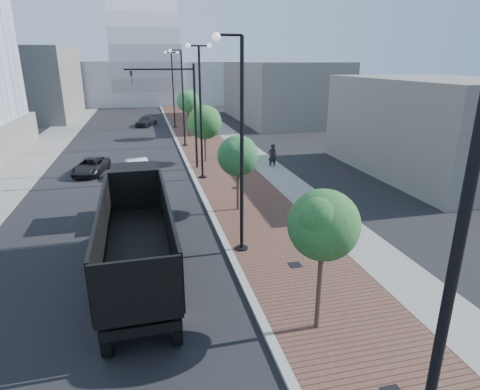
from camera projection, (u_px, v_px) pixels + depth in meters
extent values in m
cube|color=#4C2D23|center=(205.00, 135.00, 46.50)|extent=(7.00, 140.00, 0.12)
cube|color=slate|center=(228.00, 134.00, 47.10)|extent=(2.40, 140.00, 0.13)
cube|color=gray|center=(174.00, 136.00, 45.73)|extent=(0.30, 140.00, 0.14)
cube|color=slate|center=(51.00, 141.00, 42.86)|extent=(4.00, 140.00, 0.12)
cube|color=black|center=(136.00, 190.00, 21.51)|extent=(2.44, 2.53, 2.50)
cube|color=black|center=(137.00, 196.00, 23.14)|extent=(2.31, 0.51, 1.25)
cube|color=black|center=(137.00, 210.00, 20.33)|extent=(2.41, 0.80, 0.48)
cube|color=black|center=(139.00, 260.00, 15.27)|extent=(2.44, 8.87, 0.34)
cube|color=black|center=(138.00, 251.00, 15.15)|extent=(2.53, 8.87, 0.12)
cube|color=black|center=(102.00, 230.00, 14.56)|extent=(0.25, 8.83, 1.92)
cube|color=black|center=(169.00, 224.00, 15.13)|extent=(0.25, 8.83, 1.92)
cube|color=black|center=(138.00, 292.00, 10.67)|extent=(2.40, 0.15, 1.92)
cube|color=black|center=(135.00, 191.00, 19.02)|extent=(2.40, 0.15, 1.92)
cylinder|color=black|center=(118.00, 215.00, 21.07)|extent=(0.30, 1.06, 1.06)
cylinder|color=silver|center=(118.00, 215.00, 21.07)|extent=(0.34, 0.58, 0.58)
cylinder|color=black|center=(157.00, 211.00, 21.54)|extent=(0.30, 1.06, 1.06)
cylinder|color=silver|center=(157.00, 211.00, 21.54)|extent=(0.34, 0.58, 0.58)
cylinder|color=black|center=(119.00, 205.00, 22.54)|extent=(0.30, 1.06, 1.06)
cylinder|color=silver|center=(119.00, 205.00, 22.54)|extent=(0.34, 0.58, 0.58)
cylinder|color=black|center=(155.00, 202.00, 23.01)|extent=(0.30, 1.06, 1.06)
cylinder|color=silver|center=(155.00, 202.00, 23.01)|extent=(0.34, 0.58, 0.58)
cylinder|color=black|center=(107.00, 338.00, 11.70)|extent=(0.30, 1.06, 1.06)
cylinder|color=silver|center=(107.00, 338.00, 11.70)|extent=(0.34, 0.58, 0.58)
cylinder|color=black|center=(176.00, 327.00, 12.17)|extent=(0.30, 1.06, 1.06)
cylinder|color=silver|center=(176.00, 327.00, 12.17)|extent=(0.34, 0.58, 0.58)
cylinder|color=black|center=(109.00, 314.00, 12.80)|extent=(0.30, 1.06, 1.06)
cylinder|color=silver|center=(109.00, 314.00, 12.80)|extent=(0.34, 0.58, 0.58)
cylinder|color=black|center=(173.00, 305.00, 13.27)|extent=(0.30, 1.06, 1.06)
cylinder|color=silver|center=(173.00, 305.00, 13.27)|extent=(0.34, 0.58, 0.58)
cylinder|color=black|center=(116.00, 240.00, 18.13)|extent=(0.30, 1.06, 1.06)
cylinder|color=silver|center=(116.00, 240.00, 18.13)|extent=(0.34, 0.58, 0.58)
cylinder|color=black|center=(161.00, 235.00, 18.60)|extent=(0.30, 1.06, 1.06)
cylinder|color=silver|center=(161.00, 235.00, 18.60)|extent=(0.34, 0.58, 0.58)
cylinder|color=black|center=(117.00, 229.00, 19.23)|extent=(0.30, 1.06, 1.06)
cylinder|color=silver|center=(117.00, 229.00, 19.23)|extent=(0.34, 0.58, 0.58)
cylinder|color=black|center=(159.00, 225.00, 19.70)|extent=(0.30, 1.06, 1.06)
cylinder|color=silver|center=(159.00, 225.00, 19.70)|extent=(0.34, 0.58, 0.58)
imported|color=silver|center=(138.00, 169.00, 29.15)|extent=(2.09, 4.42, 1.40)
imported|color=black|center=(91.00, 166.00, 30.46)|extent=(2.84, 4.61, 1.19)
imported|color=black|center=(146.00, 121.00, 52.96)|extent=(3.24, 4.73, 1.27)
imported|color=black|center=(272.00, 156.00, 32.13)|extent=(0.72, 0.49, 1.93)
cylinder|color=black|center=(443.00, 327.00, 5.68)|extent=(0.16, 0.16, 9.00)
cylinder|color=black|center=(242.00, 249.00, 18.19)|extent=(0.56, 0.56, 0.20)
cylinder|color=black|center=(242.00, 151.00, 16.75)|extent=(0.16, 0.16, 9.00)
cylinder|color=black|center=(229.00, 35.00, 15.21)|extent=(1.00, 0.10, 0.10)
sphere|color=silver|center=(216.00, 37.00, 15.12)|extent=(0.32, 0.32, 0.32)
cylinder|color=black|center=(203.00, 178.00, 29.25)|extent=(0.56, 0.56, 0.20)
cylinder|color=black|center=(201.00, 115.00, 27.82)|extent=(0.16, 0.16, 9.00)
cylinder|color=black|center=(199.00, 46.00, 26.39)|extent=(1.40, 0.10, 0.10)
sphere|color=silver|center=(188.00, 46.00, 26.23)|extent=(0.32, 0.32, 0.32)
sphere|color=silver|center=(209.00, 46.00, 26.54)|extent=(0.32, 0.32, 0.32)
cylinder|color=black|center=(185.00, 146.00, 40.32)|extent=(0.56, 0.56, 0.20)
cylinder|color=black|center=(183.00, 99.00, 38.88)|extent=(0.16, 0.16, 9.00)
cylinder|color=black|center=(175.00, 50.00, 37.34)|extent=(1.00, 0.10, 0.10)
sphere|color=silver|center=(170.00, 51.00, 37.25)|extent=(0.32, 0.32, 0.32)
cylinder|color=black|center=(175.00, 127.00, 51.38)|extent=(0.56, 0.56, 0.20)
cylinder|color=black|center=(173.00, 91.00, 49.95)|extent=(0.16, 0.16, 9.00)
cylinder|color=black|center=(171.00, 52.00, 48.52)|extent=(1.40, 0.10, 0.10)
sphere|color=silver|center=(165.00, 52.00, 48.36)|extent=(0.32, 0.32, 0.32)
sphere|color=silver|center=(177.00, 52.00, 48.67)|extent=(0.32, 0.32, 0.32)
cylinder|color=black|center=(195.00, 118.00, 30.78)|extent=(0.18, 0.18, 8.00)
cylinder|color=black|center=(159.00, 69.00, 29.08)|extent=(5.00, 0.12, 0.12)
imported|color=black|center=(131.00, 78.00, 28.83)|extent=(0.16, 0.20, 1.00)
cylinder|color=#382619|center=(319.00, 283.00, 12.37)|extent=(0.16, 0.16, 3.39)
sphere|color=#1C521D|center=(324.00, 225.00, 11.75)|extent=(2.14, 2.14, 2.14)
sphere|color=#1C521D|center=(331.00, 227.00, 12.19)|extent=(1.49, 1.49, 1.49)
sphere|color=#1C521D|center=(319.00, 219.00, 11.30)|extent=(1.28, 1.28, 1.28)
cylinder|color=#382619|center=(238.00, 186.00, 22.57)|extent=(0.16, 0.16, 3.02)
sphere|color=#1B5022|center=(238.00, 156.00, 22.02)|extent=(2.26, 2.26, 2.26)
sphere|color=#1B5022|center=(244.00, 158.00, 22.45)|extent=(1.58, 1.58, 1.58)
sphere|color=#1B5022|center=(234.00, 152.00, 21.58)|extent=(1.36, 1.36, 1.36)
cylinder|color=#382619|center=(205.00, 144.00, 33.61)|extent=(0.16, 0.16, 3.16)
sphere|color=#1E591E|center=(205.00, 122.00, 33.04)|extent=(2.79, 2.79, 2.79)
sphere|color=#1E591E|center=(209.00, 124.00, 33.48)|extent=(1.95, 1.95, 1.95)
sphere|color=#1E591E|center=(201.00, 119.00, 32.60)|extent=(1.68, 1.68, 1.68)
cylinder|color=#382619|center=(189.00, 121.00, 44.59)|extent=(0.16, 0.16, 3.73)
sphere|color=#205D29|center=(188.00, 101.00, 43.91)|extent=(2.44, 2.44, 2.44)
sphere|color=#205D29|center=(191.00, 103.00, 44.36)|extent=(1.71, 1.71, 1.71)
sphere|color=#205D29|center=(185.00, 98.00, 43.45)|extent=(1.47, 1.47, 1.47)
cube|color=#A3A7AD|center=(146.00, 81.00, 85.53)|extent=(50.00, 28.00, 8.00)
cube|color=slate|center=(22.00, 84.00, 58.19)|extent=(14.00, 20.00, 10.00)
cube|color=slate|center=(280.00, 92.00, 57.23)|extent=(12.00, 22.00, 8.00)
cube|color=#66635C|center=(435.00, 126.00, 30.17)|extent=(10.00, 16.00, 7.00)
cube|color=black|center=(295.00, 265.00, 16.73)|extent=(0.50, 0.50, 0.02)
cube|color=black|center=(236.00, 188.00, 26.87)|extent=(0.50, 0.50, 0.02)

